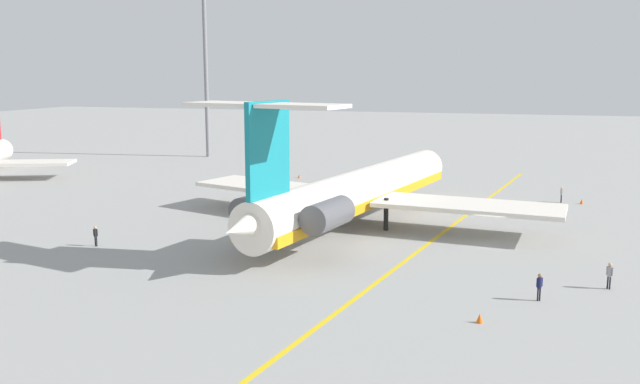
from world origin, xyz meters
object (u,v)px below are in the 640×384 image
(main_jetliner, at_px, (355,191))
(safety_cone_tail, at_px, (480,318))
(ground_crew_near_tail, at_px, (539,284))
(ground_crew_starboard, at_px, (610,272))
(light_mast, at_px, (206,61))
(ground_crew_portside, at_px, (96,234))
(safety_cone_wingtip, at_px, (299,176))
(safety_cone_nose, at_px, (582,201))
(ground_crew_near_nose, at_px, (562,193))

(main_jetliner, distance_m, safety_cone_tail, 25.34)
(ground_crew_near_tail, height_order, ground_crew_starboard, ground_crew_starboard)
(ground_crew_starboard, bearing_deg, main_jetliner, -91.68)
(ground_crew_near_tail, bearing_deg, light_mast, -173.45)
(ground_crew_starboard, xyz_separation_m, light_mast, (56.70, 57.68, 14.90))
(ground_crew_portside, bearing_deg, safety_cone_wingtip, 174.38)
(ground_crew_near_tail, distance_m, safety_cone_nose, 34.87)
(ground_crew_starboard, bearing_deg, light_mast, -104.20)
(ground_crew_portside, bearing_deg, safety_cone_nose, 128.72)
(safety_cone_nose, height_order, safety_cone_tail, same)
(ground_crew_near_tail, relative_size, ground_crew_portside, 1.04)
(ground_crew_portside, xyz_separation_m, ground_crew_starboard, (0.57, -39.21, 0.06))
(safety_cone_wingtip, height_order, safety_cone_tail, same)
(ground_crew_near_tail, bearing_deg, safety_cone_tail, -68.38)
(safety_cone_tail, bearing_deg, ground_crew_starboard, -41.43)
(safety_cone_nose, bearing_deg, ground_crew_portside, 128.27)
(main_jetliner, xyz_separation_m, safety_cone_wingtip, (25.90, 14.43, -3.04))
(ground_crew_near_nose, bearing_deg, ground_crew_starboard, -67.76)
(ground_crew_portside, distance_m, ground_crew_starboard, 39.22)
(ground_crew_portside, relative_size, ground_crew_starboard, 0.95)
(ground_crew_portside, distance_m, safety_cone_nose, 50.48)
(ground_crew_portside, height_order, safety_cone_tail, ground_crew_portside)
(ground_crew_near_nose, bearing_deg, safety_cone_tail, -79.56)
(main_jetliner, height_order, ground_crew_near_nose, main_jetliner)
(main_jetliner, height_order, safety_cone_nose, main_jetliner)
(main_jetliner, relative_size, ground_crew_portside, 24.36)
(ground_crew_portside, height_order, safety_cone_nose, ground_crew_portside)
(safety_cone_wingtip, bearing_deg, ground_crew_starboard, -137.90)
(ground_crew_starboard, distance_m, safety_cone_nose, 30.71)
(ground_crew_starboard, distance_m, safety_cone_wingtip, 52.25)
(safety_cone_nose, bearing_deg, main_jetliner, 130.31)
(safety_cone_nose, xyz_separation_m, light_mast, (26.01, 58.10, 15.77))
(ground_crew_near_tail, distance_m, ground_crew_starboard, 5.87)
(main_jetliner, xyz_separation_m, light_mast, (43.84, 37.09, 12.73))
(ground_crew_starboard, xyz_separation_m, safety_cone_nose, (30.69, -0.42, -0.87))
(ground_crew_starboard, xyz_separation_m, safety_cone_wingtip, (38.76, 35.03, -0.87))
(ground_crew_near_tail, distance_m, safety_cone_wingtip, 52.43)
(ground_crew_near_nose, distance_m, ground_crew_portside, 48.94)
(safety_cone_wingtip, relative_size, safety_cone_tail, 1.00)
(ground_crew_near_nose, xyz_separation_m, ground_crew_near_tail, (-34.69, 2.75, 0.04))
(ground_crew_near_tail, bearing_deg, main_jetliner, -170.73)
(main_jetliner, distance_m, light_mast, 58.81)
(ground_crew_starboard, height_order, safety_cone_tail, ground_crew_starboard)
(main_jetliner, bearing_deg, ground_crew_near_nose, -35.28)
(main_jetliner, bearing_deg, ground_crew_portside, 136.93)
(main_jetliner, height_order, ground_crew_starboard, main_jetliner)
(ground_crew_near_tail, bearing_deg, ground_crew_starboard, 95.90)
(ground_crew_near_tail, height_order, ground_crew_portside, ground_crew_near_tail)
(ground_crew_near_tail, relative_size, safety_cone_nose, 3.23)
(main_jetliner, xyz_separation_m, ground_crew_near_nose, (18.00, -18.90, -2.22))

